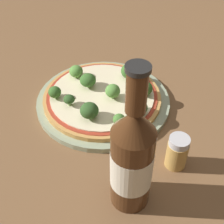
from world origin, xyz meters
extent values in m
plane|color=brown|center=(0.00, 0.00, 0.00)|extent=(3.00, 3.00, 0.00)
cylinder|color=#93A384|center=(0.00, -0.01, 0.01)|extent=(0.28, 0.28, 0.01)
cylinder|color=tan|center=(0.00, -0.01, 0.02)|extent=(0.25, 0.25, 0.01)
cylinder|color=#A83823|center=(0.00, -0.01, 0.02)|extent=(0.23, 0.23, 0.00)
cylinder|color=beige|center=(0.00, -0.01, 0.02)|extent=(0.22, 0.22, 0.00)
cylinder|color=#7A9E5B|center=(0.05, 0.06, 0.03)|extent=(0.01, 0.01, 0.01)
ellipsoid|color=#386628|center=(0.05, 0.06, 0.04)|extent=(0.03, 0.03, 0.03)
cylinder|color=#7A9E5B|center=(-0.04, -0.10, 0.03)|extent=(0.01, 0.01, 0.01)
ellipsoid|color=#386628|center=(-0.04, -0.10, 0.04)|extent=(0.03, 0.03, 0.02)
cylinder|color=#7A9E5B|center=(-0.04, -0.02, 0.03)|extent=(0.01, 0.01, 0.01)
ellipsoid|color=#386628|center=(-0.04, -0.02, 0.04)|extent=(0.03, 0.03, 0.03)
cylinder|color=#7A9E5B|center=(-0.01, -0.08, 0.03)|extent=(0.01, 0.01, 0.01)
ellipsoid|color=#2D5123|center=(-0.01, -0.08, 0.04)|extent=(0.02, 0.02, 0.02)
cylinder|color=#7A9E5B|center=(0.09, 0.02, 0.03)|extent=(0.01, 0.01, 0.01)
ellipsoid|color=#2D5123|center=(0.09, 0.02, 0.04)|extent=(0.04, 0.04, 0.03)
cylinder|color=#7A9E5B|center=(-0.08, -0.02, 0.03)|extent=(0.01, 0.01, 0.01)
ellipsoid|color=#568E3D|center=(-0.08, -0.02, 0.04)|extent=(0.03, 0.03, 0.03)
cylinder|color=#7A9E5B|center=(-0.02, 0.07, 0.03)|extent=(0.01, 0.01, 0.01)
ellipsoid|color=#386628|center=(-0.02, 0.07, 0.04)|extent=(0.04, 0.04, 0.03)
cylinder|color=#7A9E5B|center=(0.05, -0.07, 0.03)|extent=(0.01, 0.01, 0.01)
ellipsoid|color=#2D5123|center=(0.05, -0.07, 0.04)|extent=(0.04, 0.04, 0.03)
cylinder|color=#7A9E5B|center=(0.10, -0.04, 0.03)|extent=(0.01, 0.01, 0.01)
ellipsoid|color=#477A33|center=(0.10, -0.04, 0.04)|extent=(0.02, 0.02, 0.02)
cylinder|color=#7A9E5B|center=(0.02, 0.00, 0.03)|extent=(0.01, 0.01, 0.01)
ellipsoid|color=#568E3D|center=(0.02, 0.00, 0.04)|extent=(0.03, 0.03, 0.03)
cylinder|color=#472814|center=(0.22, -0.10, 0.07)|extent=(0.06, 0.06, 0.15)
cylinder|color=beige|center=(0.22, -0.10, 0.08)|extent=(0.06, 0.06, 0.07)
cone|color=#472814|center=(0.22, -0.10, 0.17)|extent=(0.06, 0.06, 0.04)
cylinder|color=#472814|center=(0.22, -0.10, 0.22)|extent=(0.03, 0.03, 0.06)
cylinder|color=black|center=(0.22, -0.10, 0.25)|extent=(0.03, 0.03, 0.01)
cylinder|color=tan|center=(0.21, 0.01, 0.03)|extent=(0.04, 0.04, 0.05)
cylinder|color=silver|center=(0.21, 0.01, 0.06)|extent=(0.03, 0.03, 0.01)
camera|label=1|loc=(0.43, -0.28, 0.44)|focal=50.00mm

